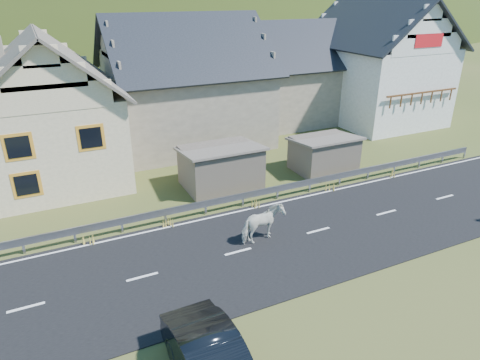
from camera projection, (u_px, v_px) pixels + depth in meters
ground at (318, 231)px, 19.30m from camera, size 160.00×160.00×0.00m
road at (318, 231)px, 19.29m from camera, size 60.00×7.00×0.04m
lane_markings at (318, 230)px, 19.28m from camera, size 60.00×6.60×0.01m
guardrail at (278, 189)px, 22.12m from camera, size 28.10×0.09×0.75m
shed_left at (221, 167)px, 23.45m from camera, size 4.30×3.30×2.40m
shed_right at (324, 154)px, 25.62m from camera, size 3.80×2.90×2.20m
house_cream at (47, 102)px, 23.54m from camera, size 7.80×9.80×8.30m
house_stone_a at (185, 76)px, 29.45m from camera, size 10.80×9.80×8.90m
house_stone_b at (293, 67)px, 35.19m from camera, size 9.80×8.80×8.10m
house_white at (376, 57)px, 34.73m from camera, size 8.80×10.80×9.70m
mountain at (74, 71)px, 178.16m from camera, size 440.00×280.00×260.00m
horse at (263, 224)px, 18.20m from camera, size 1.23×2.05×1.62m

